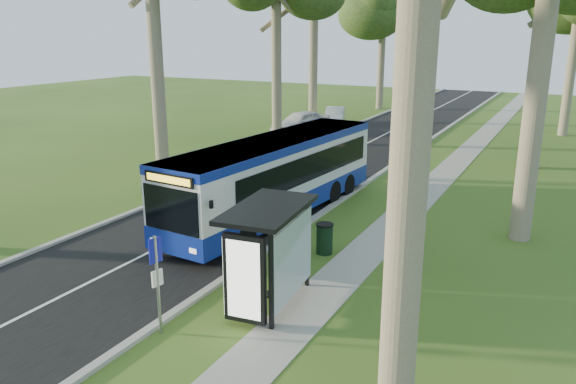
% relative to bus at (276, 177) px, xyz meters
% --- Properties ---
extents(ground, '(120.00, 120.00, 0.00)m').
position_rel_bus_xyz_m(ground, '(1.55, -4.20, -1.64)').
color(ground, '#34551A').
rests_on(ground, ground).
extents(road, '(7.00, 100.00, 0.02)m').
position_rel_bus_xyz_m(road, '(-1.95, 5.80, -1.63)').
color(road, black).
rests_on(road, ground).
extents(kerb_east, '(0.25, 100.00, 0.12)m').
position_rel_bus_xyz_m(kerb_east, '(1.55, 5.80, -1.58)').
color(kerb_east, '#9E9B93').
rests_on(kerb_east, ground).
extents(kerb_west, '(0.25, 100.00, 0.12)m').
position_rel_bus_xyz_m(kerb_west, '(-5.45, 5.80, -1.58)').
color(kerb_west, '#9E9B93').
rests_on(kerb_west, ground).
extents(centre_line, '(0.12, 100.00, 0.00)m').
position_rel_bus_xyz_m(centre_line, '(-1.95, 5.80, -1.62)').
color(centre_line, white).
rests_on(centre_line, road).
extents(footpath, '(1.50, 100.00, 0.02)m').
position_rel_bus_xyz_m(footpath, '(4.55, 5.80, -1.63)').
color(footpath, gray).
rests_on(footpath, ground).
extents(bus, '(3.50, 12.12, 3.17)m').
position_rel_bus_xyz_m(bus, '(0.00, 0.00, 0.00)').
color(bus, silver).
rests_on(bus, ground).
extents(bus_stop_sign, '(0.13, 0.36, 2.57)m').
position_rel_bus_xyz_m(bus_stop_sign, '(1.85, -9.40, -0.04)').
color(bus_stop_sign, gray).
rests_on(bus_stop_sign, ground).
extents(bus_shelter, '(2.09, 3.40, 2.77)m').
position_rel_bus_xyz_m(bus_shelter, '(3.55, -7.14, 0.32)').
color(bus_shelter, black).
rests_on(bus_shelter, ground).
extents(litter_bin, '(0.60, 0.60, 1.05)m').
position_rel_bus_xyz_m(litter_bin, '(3.34, -2.72, -1.11)').
color(litter_bin, black).
rests_on(litter_bin, ground).
extents(car_white, '(3.44, 5.32, 1.68)m').
position_rel_bus_xyz_m(car_white, '(-7.58, 17.73, -0.80)').
color(car_white, silver).
rests_on(car_white, ground).
extents(car_silver, '(2.75, 4.45, 1.39)m').
position_rel_bus_xyz_m(car_silver, '(-7.00, 22.81, -0.95)').
color(car_silver, '#A2A4A9').
rests_on(car_silver, ground).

